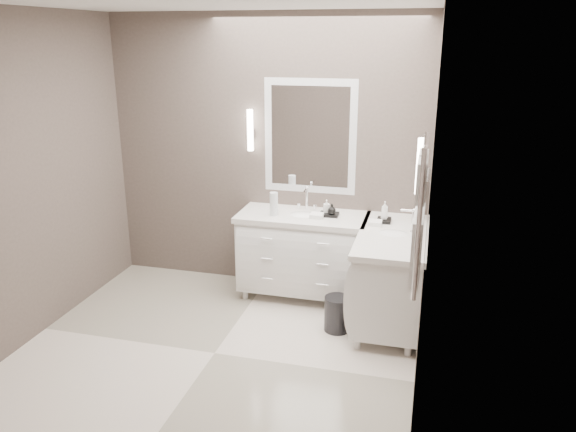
% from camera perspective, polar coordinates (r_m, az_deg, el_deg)
% --- Properties ---
extents(floor, '(3.20, 3.00, 0.01)m').
position_cam_1_polar(floor, '(4.76, -7.46, -13.69)').
color(floor, silver).
rests_on(floor, ground).
extents(ceiling, '(3.20, 3.00, 0.01)m').
position_cam_1_polar(ceiling, '(4.07, -9.08, 20.89)').
color(ceiling, white).
rests_on(ceiling, wall_back).
extents(wall_back, '(3.20, 0.01, 2.70)m').
position_cam_1_polar(wall_back, '(5.60, -2.28, 6.24)').
color(wall_back, '#524742').
rests_on(wall_back, floor).
extents(wall_front, '(3.20, 0.01, 2.70)m').
position_cam_1_polar(wall_front, '(2.97, -19.38, -5.49)').
color(wall_front, '#524742').
rests_on(wall_front, floor).
extents(wall_left, '(0.01, 3.00, 2.70)m').
position_cam_1_polar(wall_left, '(5.05, -25.29, 3.25)').
color(wall_left, '#524742').
rests_on(wall_left, floor).
extents(wall_right, '(0.01, 3.00, 2.70)m').
position_cam_1_polar(wall_right, '(3.91, 14.12, 0.56)').
color(wall_right, '#524742').
rests_on(wall_right, floor).
extents(vanity_back, '(1.24, 0.59, 0.97)m').
position_cam_1_polar(vanity_back, '(5.47, 1.51, -3.48)').
color(vanity_back, white).
rests_on(vanity_back, floor).
extents(vanity_right, '(0.59, 1.24, 0.97)m').
position_cam_1_polar(vanity_right, '(5.06, 10.40, -5.63)').
color(vanity_right, white).
rests_on(vanity_right, floor).
extents(mirror_back, '(0.90, 0.02, 1.10)m').
position_cam_1_polar(mirror_back, '(5.43, 2.24, 8.04)').
color(mirror_back, white).
rests_on(mirror_back, wall_back).
extents(mirror_right, '(0.02, 0.90, 1.10)m').
position_cam_1_polar(mirror_right, '(4.63, 14.29, 5.79)').
color(mirror_right, white).
rests_on(mirror_right, wall_right).
extents(sconce_back, '(0.06, 0.06, 0.40)m').
position_cam_1_polar(sconce_back, '(5.52, -3.86, 8.61)').
color(sconce_back, white).
rests_on(sconce_back, wall_back).
extents(sconce_right, '(0.06, 0.06, 0.40)m').
position_cam_1_polar(sconce_right, '(4.06, 13.30, 4.82)').
color(sconce_right, white).
rests_on(sconce_right, wall_right).
extents(towel_bar_corner, '(0.03, 0.22, 0.30)m').
position_cam_1_polar(towel_bar_corner, '(5.28, 13.47, 2.44)').
color(towel_bar_corner, white).
rests_on(towel_bar_corner, wall_right).
extents(towel_ladder, '(0.06, 0.58, 0.90)m').
position_cam_1_polar(towel_ladder, '(3.51, 13.15, -0.58)').
color(towel_ladder, white).
rests_on(towel_ladder, wall_right).
extents(waste_bin, '(0.24, 0.24, 0.31)m').
position_cam_1_polar(waste_bin, '(5.00, 5.00, -9.86)').
color(waste_bin, black).
rests_on(waste_bin, floor).
extents(amenity_tray_back, '(0.18, 0.14, 0.03)m').
position_cam_1_polar(amenity_tray_back, '(5.32, 4.20, 0.17)').
color(amenity_tray_back, black).
rests_on(amenity_tray_back, vanity_back).
extents(amenity_tray_right, '(0.13, 0.17, 0.03)m').
position_cam_1_polar(amenity_tray_right, '(5.21, 9.73, -0.43)').
color(amenity_tray_right, black).
rests_on(amenity_tray_right, vanity_right).
extents(water_bottle, '(0.10, 0.10, 0.22)m').
position_cam_1_polar(water_bottle, '(5.29, -1.45, 1.23)').
color(water_bottle, silver).
rests_on(water_bottle, vanity_back).
extents(soap_bottle_a, '(0.07, 0.07, 0.12)m').
position_cam_1_polar(soap_bottle_a, '(5.32, 3.94, 1.01)').
color(soap_bottle_a, white).
rests_on(soap_bottle_a, amenity_tray_back).
extents(soap_bottle_b, '(0.10, 0.10, 0.10)m').
position_cam_1_polar(soap_bottle_b, '(5.27, 4.47, 0.71)').
color(soap_bottle_b, black).
rests_on(soap_bottle_b, amenity_tray_back).
extents(soap_bottle_c, '(0.07, 0.07, 0.17)m').
position_cam_1_polar(soap_bottle_c, '(5.18, 9.79, 0.58)').
color(soap_bottle_c, white).
rests_on(soap_bottle_c, amenity_tray_right).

